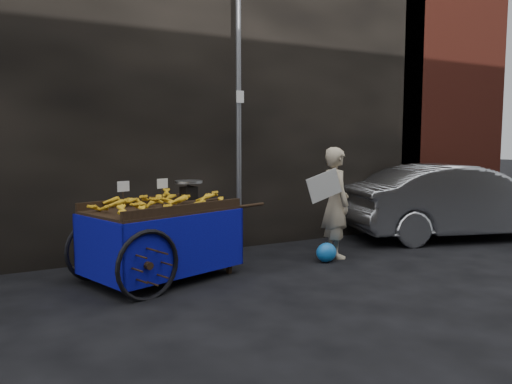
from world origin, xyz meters
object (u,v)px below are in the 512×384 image
plastic_bag (326,252)px  banana_cart (157,216)px  vendor (336,202)px  parked_car (458,201)px

plastic_bag → banana_cart: bearing=173.1°
banana_cart → plastic_bag: 2.50m
banana_cart → plastic_bag: (2.40, -0.29, -0.67)m
vendor → plastic_bag: vendor is taller
vendor → banana_cart: bearing=100.8°
banana_cart → parked_car: bearing=-16.9°
vendor → plastic_bag: 0.78m
plastic_bag → parked_car: bearing=6.1°
vendor → parked_car: (2.85, 0.13, -0.17)m
banana_cart → plastic_bag: size_ratio=8.37×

